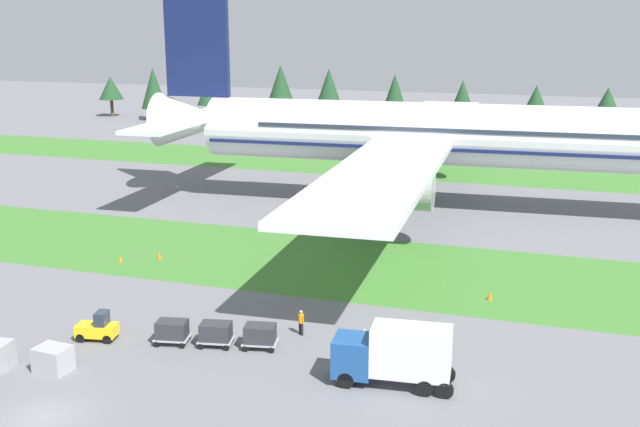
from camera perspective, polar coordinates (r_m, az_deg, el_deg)
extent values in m
plane|color=slate|center=(44.04, -20.01, -14.14)|extent=(400.00, 400.00, 0.00)
cube|color=#3D752D|center=(68.08, -4.36, -3.23)|extent=(320.00, 17.38, 0.01)
cube|color=#3D752D|center=(111.46, 4.93, 3.57)|extent=(320.00, 17.38, 0.01)
cylinder|color=white|center=(85.10, 9.48, 5.89)|extent=(55.03, 9.91, 6.84)
cone|color=white|center=(92.87, -9.39, 6.89)|extent=(9.69, 7.02, 6.50)
cube|color=#141E4C|center=(85.27, 9.45, 5.10)|extent=(53.70, 9.97, 0.36)
cube|color=#283342|center=(84.72, 11.76, 6.34)|extent=(48.37, 9.60, 0.44)
cube|color=white|center=(107.01, 8.89, 7.19)|extent=(10.72, 37.14, 0.62)
cylinder|color=#A3A3A8|center=(101.74, 9.22, 5.55)|extent=(5.54, 4.06, 3.76)
cube|color=white|center=(64.38, 4.50, 2.83)|extent=(10.72, 37.14, 0.62)
cylinder|color=#A3A3A8|center=(69.95, 6.35, 1.81)|extent=(5.54, 4.06, 3.76)
cube|color=white|center=(100.52, -6.99, 7.80)|extent=(5.60, 13.60, 0.43)
cube|color=white|center=(84.71, -11.43, 6.47)|extent=(5.60, 13.60, 0.43)
cube|color=#141E4C|center=(91.95, -9.22, 12.28)|extent=(7.84, 1.18, 11.64)
cylinder|color=#A3A3A8|center=(90.31, 6.90, 3.70)|extent=(0.44, 0.44, 6.51)
cylinder|color=black|center=(90.95, 6.84, 1.68)|extent=(1.73, 0.69, 1.70)
cylinder|color=#A3A3A8|center=(82.33, 6.06, 2.71)|extent=(0.44, 0.44, 6.51)
cylinder|color=black|center=(83.03, 6.01, 0.51)|extent=(1.73, 0.69, 1.70)
cube|color=yellow|center=(52.44, -16.40, -8.38)|extent=(2.81, 1.79, 0.77)
cube|color=#283342|center=(51.98, -16.07, -7.57)|extent=(0.90, 1.21, 0.90)
cylinder|color=black|center=(52.48, -17.53, -8.90)|extent=(0.63, 0.31, 0.60)
cylinder|color=black|center=(53.40, -17.05, -8.46)|extent=(0.63, 0.31, 0.60)
cylinder|color=black|center=(51.77, -15.68, -9.09)|extent=(0.63, 0.31, 0.60)
cylinder|color=black|center=(52.71, -15.22, -8.63)|extent=(0.63, 0.31, 0.60)
cube|color=#A3A3A8|center=(50.81, -11.02, -9.14)|extent=(2.45, 1.91, 0.10)
cube|color=#2D2D33|center=(50.58, -11.05, -8.51)|extent=(2.16, 1.68, 1.10)
cylinder|color=black|center=(50.54, -12.16, -9.57)|extent=(0.42, 0.20, 0.40)
cylinder|color=black|center=(51.74, -11.67, -8.98)|extent=(0.42, 0.20, 0.40)
cylinder|color=black|center=(50.04, -10.33, -9.73)|extent=(0.42, 0.20, 0.40)
cylinder|color=black|center=(51.25, -9.87, -9.12)|extent=(0.42, 0.20, 0.40)
cube|color=#A3A3A8|center=(50.02, -7.81, -9.38)|extent=(2.45, 1.91, 0.10)
cube|color=#2D2D33|center=(49.79, -7.83, -8.75)|extent=(2.16, 1.68, 1.10)
cylinder|color=black|center=(49.71, -8.95, -9.83)|extent=(0.42, 0.20, 0.40)
cylinder|color=black|center=(50.92, -8.53, -9.22)|extent=(0.42, 0.20, 0.40)
cylinder|color=black|center=(49.30, -7.05, -9.97)|extent=(0.42, 0.20, 0.40)
cylinder|color=black|center=(50.52, -6.68, -9.35)|extent=(0.42, 0.20, 0.40)
cube|color=#A3A3A8|center=(49.40, -4.51, -9.60)|extent=(2.45, 1.91, 0.10)
cube|color=#2D2D33|center=(49.16, -4.52, -8.96)|extent=(2.16, 1.68, 1.10)
cylinder|color=black|center=(49.03, -5.64, -10.07)|extent=(0.42, 0.20, 0.40)
cylinder|color=black|center=(50.26, -5.30, -9.44)|extent=(0.42, 0.20, 0.40)
cylinder|color=black|center=(48.71, -3.69, -10.20)|extent=(0.42, 0.20, 0.40)
cylinder|color=black|center=(49.95, -3.39, -9.55)|extent=(0.42, 0.20, 0.40)
cube|color=#1E4C8E|center=(44.64, 2.49, -10.59)|extent=(2.42, 2.51, 2.20)
cube|color=#283342|center=(44.64, 1.13, -9.96)|extent=(0.28, 2.07, 0.97)
cube|color=silver|center=(43.99, 6.86, -10.21)|extent=(4.71, 2.73, 2.80)
cylinder|color=black|center=(44.26, 1.95, -12.39)|extent=(0.98, 0.39, 0.96)
cylinder|color=black|center=(46.03, 2.42, -11.30)|extent=(0.98, 0.39, 0.96)
cylinder|color=black|center=(43.75, 7.86, -12.85)|extent=(0.98, 0.39, 0.96)
cylinder|color=black|center=(45.54, 8.08, -11.73)|extent=(0.98, 0.39, 0.96)
cylinder|color=black|center=(43.70, 9.36, -12.95)|extent=(0.98, 0.39, 0.96)
cylinder|color=black|center=(45.49, 9.53, -11.82)|extent=(0.98, 0.39, 0.96)
cylinder|color=black|center=(48.40, 3.45, -10.07)|extent=(0.18, 0.18, 0.85)
cylinder|color=black|center=(48.38, 3.19, -10.07)|extent=(0.18, 0.18, 0.85)
cylinder|color=orange|center=(48.09, 3.34, -9.27)|extent=(0.36, 0.36, 0.62)
sphere|color=tan|center=(47.91, 3.34, -8.77)|extent=(0.24, 0.24, 0.24)
cylinder|color=orange|center=(48.12, 3.61, -9.30)|extent=(0.10, 0.10, 0.58)
cylinder|color=orange|center=(48.09, 3.06, -9.31)|extent=(0.10, 0.10, 0.58)
cylinder|color=black|center=(51.29, -1.51, -8.61)|extent=(0.18, 0.18, 0.85)
cylinder|color=black|center=(51.13, -1.36, -8.68)|extent=(0.18, 0.18, 0.85)
cylinder|color=orange|center=(50.93, -1.44, -7.88)|extent=(0.36, 0.36, 0.62)
sphere|color=tan|center=(50.76, -1.44, -7.40)|extent=(0.24, 0.24, 0.24)
cylinder|color=orange|center=(51.12, -1.59, -7.84)|extent=(0.10, 0.10, 0.58)
cylinder|color=orange|center=(50.78, -1.28, -7.99)|extent=(0.10, 0.10, 0.58)
cube|color=#A3A3A8|center=(48.73, -19.41, -10.28)|extent=(2.11, 1.74, 1.54)
cone|color=orange|center=(68.62, -14.76, -3.33)|extent=(0.44, 0.44, 0.46)
cone|color=orange|center=(58.81, 12.62, -6.05)|extent=(0.44, 0.44, 0.62)
cone|color=orange|center=(68.57, -11.99, -3.08)|extent=(0.44, 0.44, 0.68)
cylinder|color=#4C3823|center=(177.82, -15.35, 7.66)|extent=(0.70, 0.70, 3.79)
cone|color=#1E4223|center=(177.42, -15.44, 9.08)|extent=(5.37, 5.37, 5.05)
cylinder|color=#4C3823|center=(168.99, -12.30, 7.31)|extent=(0.70, 0.70, 2.53)
cone|color=#1E4223|center=(168.46, -12.40, 9.19)|extent=(5.39, 5.39, 8.63)
cylinder|color=#4C3823|center=(163.62, -8.28, 7.45)|extent=(0.70, 0.70, 3.55)
cone|color=#1E4223|center=(163.16, -8.34, 9.07)|extent=(5.11, 5.11, 5.75)
cylinder|color=#4C3823|center=(158.39, -2.94, 7.33)|extent=(0.70, 0.70, 3.36)
cone|color=#1E4223|center=(157.80, -2.97, 9.51)|extent=(6.24, 6.24, 8.75)
cylinder|color=#4C3823|center=(152.79, 0.67, 7.21)|extent=(0.70, 0.70, 3.96)
cone|color=#1E4223|center=(152.20, 0.67, 9.40)|extent=(5.45, 5.45, 7.73)
cylinder|color=#4C3823|center=(151.81, 5.58, 7.11)|extent=(0.70, 0.70, 3.98)
cone|color=#1E4223|center=(151.26, 5.63, 9.12)|extent=(4.53, 4.53, 6.76)
cylinder|color=#4C3823|center=(150.92, 10.57, 6.81)|extent=(0.70, 0.70, 3.55)
cone|color=#1E4223|center=(150.41, 10.65, 8.65)|extent=(4.64, 4.64, 6.19)
cylinder|color=#4C3823|center=(147.68, 15.79, 6.37)|extent=(0.70, 0.70, 3.57)
cone|color=#1E4223|center=(147.18, 15.91, 8.15)|extent=(5.03, 5.03, 5.66)
cylinder|color=#4C3823|center=(148.47, 20.63, 6.12)|extent=(0.70, 0.70, 3.95)
cone|color=#1E4223|center=(147.99, 20.78, 7.86)|extent=(4.91, 4.91, 5.16)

